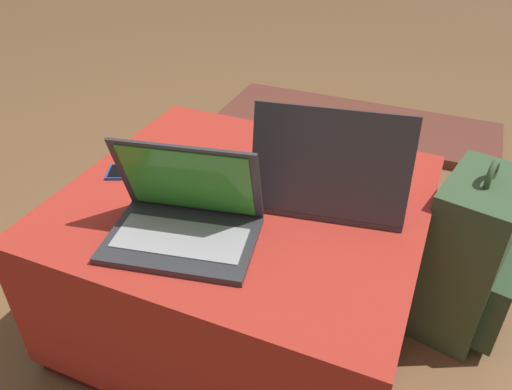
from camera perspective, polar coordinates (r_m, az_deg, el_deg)
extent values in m
plane|color=brown|center=(1.58, -1.12, -13.69)|extent=(14.00, 14.00, 0.00)
cube|color=maroon|center=(1.56, -1.13, -13.08)|extent=(0.87, 0.79, 0.05)
cube|color=#B22D23|center=(1.40, -1.23, -6.82)|extent=(0.91, 0.82, 0.40)
cube|color=#333338|center=(1.14, -8.49, -5.07)|extent=(0.37, 0.28, 0.02)
cube|color=#9E9EA3|center=(1.13, -8.63, -4.87)|extent=(0.31, 0.18, 0.00)
cube|color=#333338|center=(1.13, -7.73, 1.74)|extent=(0.34, 0.14, 0.21)
cube|color=green|center=(1.12, -7.80, 1.54)|extent=(0.30, 0.12, 0.19)
cube|color=#333338|center=(1.30, 8.44, 0.55)|extent=(0.40, 0.31, 0.02)
cube|color=#B2B2B7|center=(1.30, 8.51, 1.05)|extent=(0.34, 0.19, 0.00)
cube|color=#333338|center=(1.14, 8.40, 3.37)|extent=(0.37, 0.12, 0.25)
cube|color=#B23D93|center=(1.15, 8.42, 3.45)|extent=(0.33, 0.10, 0.22)
cube|color=#1E4C9E|center=(1.41, -13.67, 2.55)|extent=(0.17, 0.13, 0.01)
cube|color=black|center=(1.40, -13.70, 2.72)|extent=(0.15, 0.11, 0.00)
cube|color=#385133|center=(1.52, 22.87, -6.49)|extent=(0.24, 0.32, 0.49)
cube|color=#2F452B|center=(1.58, 25.99, -10.54)|extent=(0.11, 0.24, 0.22)
torus|color=#385133|center=(1.38, 25.31, 2.02)|extent=(0.03, 0.09, 0.09)
cube|color=brown|center=(2.66, 11.37, 7.99)|extent=(1.40, 0.50, 0.04)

